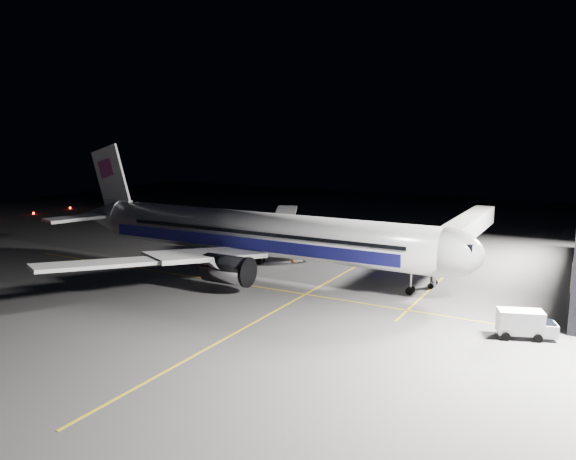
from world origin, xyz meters
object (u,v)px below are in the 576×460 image
(airliner, at_px, (252,233))
(baggage_tug, at_px, (304,254))
(safety_cone_a, at_px, (293,259))
(safety_cone_c, at_px, (293,260))
(service_truck, at_px, (526,323))
(safety_cone_b, at_px, (265,251))
(jet_bridge, at_px, (460,232))

(airliner, xyz_separation_m, baggage_tug, (2.67, 9.88, -4.34))
(safety_cone_a, relative_size, safety_cone_c, 0.79)
(safety_cone_a, height_order, safety_cone_c, safety_cone_c)
(service_truck, bearing_deg, safety_cone_b, 134.83)
(baggage_tug, height_order, safety_cone_c, baggage_tug)
(airliner, height_order, baggage_tug, airliner)
(service_truck, height_order, baggage_tug, service_truck)
(safety_cone_b, height_order, safety_cone_c, safety_cone_c)
(jet_bridge, xyz_separation_m, safety_cone_c, (-20.87, -10.73, -4.24))
(baggage_tug, xyz_separation_m, safety_cone_a, (-0.88, -1.62, -0.55))
(airliner, relative_size, safety_cone_c, 89.62)
(safety_cone_a, height_order, safety_cone_b, safety_cone_b)
(safety_cone_a, xyz_separation_m, safety_cone_b, (-6.11, 2.15, 0.06))
(service_truck, relative_size, baggage_tug, 1.84)
(airliner, bearing_deg, service_truck, -13.81)
(airliner, distance_m, safety_cone_b, 12.26)
(baggage_tug, distance_m, safety_cone_c, 2.64)
(jet_bridge, bearing_deg, baggage_tug, -158.16)
(safety_cone_b, bearing_deg, jet_bridge, 15.61)
(airliner, xyz_separation_m, safety_cone_b, (-4.32, 10.40, -4.83))
(safety_cone_c, bearing_deg, safety_cone_b, 154.77)
(airliner, xyz_separation_m, jet_bridge, (23.08, 18.06, -0.58))
(baggage_tug, distance_m, safety_cone_b, 7.03)
(service_truck, height_order, safety_cone_c, service_truck)
(safety_cone_b, bearing_deg, safety_cone_c, -25.23)
(service_truck, bearing_deg, airliner, 146.89)
(jet_bridge, height_order, safety_cone_b, jet_bridge)
(airliner, bearing_deg, jet_bridge, 38.04)
(safety_cone_a, relative_size, safety_cone_b, 0.82)
(jet_bridge, bearing_deg, safety_cone_b, -164.39)
(jet_bridge, bearing_deg, airliner, -141.96)
(airliner, relative_size, safety_cone_b, 92.81)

